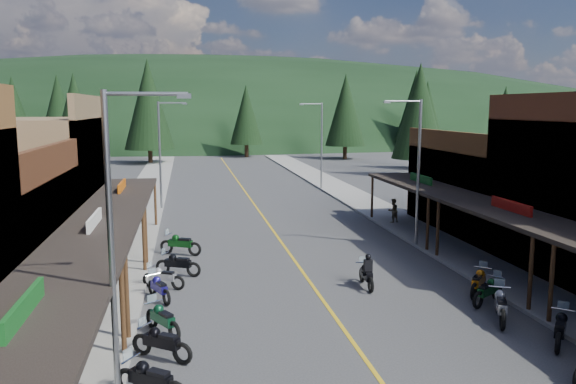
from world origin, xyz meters
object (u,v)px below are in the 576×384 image
pine_3 (246,115)px  pedestrian_east_b (393,211)px  bike_west_6 (161,341)px  rider_on_bike (367,273)px  pine_2 (148,104)px  pine_10 (75,114)px  pine_1 (58,110)px  bike_east_8 (479,280)px  pine_6 (505,114)px  bike_west_5 (151,378)px  bike_west_7 (163,318)px  bike_west_11 (180,243)px  streetlight_0 (117,233)px  pine_9 (427,117)px  bike_west_10 (178,263)px  bike_east_5 (561,327)px  streetlight_3 (320,142)px  pine_7 (13,110)px  pine_11 (419,111)px  pine_8 (14,124)px  streetlight_2 (416,166)px  bike_west_8 (159,287)px  bike_east_6 (501,304)px  bike_west_9 (163,276)px  shop_west_3 (23,185)px  bike_east_7 (488,290)px  pine_5 (416,105)px  streetlight_1 (162,150)px  pine_4 (346,110)px  shop_east_3 (497,189)px

pine_3 → pedestrian_east_b: (3.96, -52.18, -5.55)m
bike_west_6 → rider_on_bike: 9.95m
pine_2 → pine_10: bearing=-135.0°
pine_1 → bike_east_8: size_ratio=5.88×
pine_6 → bike_west_5: size_ratio=5.00×
bike_west_7 → bike_west_11: 10.41m
streetlight_0 → pine_9: (30.95, 51.00, 1.92)m
streetlight_0 → pine_6: 87.80m
bike_west_10 → pine_2: bearing=29.9°
bike_east_8 → bike_east_5: bearing=-47.0°
streetlight_0 → pedestrian_east_b: (14.91, 19.82, -3.52)m
streetlight_3 → pine_1: (-30.95, 40.00, 2.78)m
pine_7 → pine_11: (52.00, -38.00, -0.05)m
bike_west_5 → pedestrian_east_b: (14.21, 20.01, 0.31)m
pine_7 → pine_8: size_ratio=1.25×
streetlight_2 → bike_west_8: 15.29m
pine_7 → bike_east_6: bearing=-64.4°
pine_6 → bike_east_6: (-40.32, -66.81, -5.83)m
pine_1 → bike_west_9: size_ratio=6.55×
bike_west_9 → shop_west_3: bearing=70.5°
pine_8 → pine_7: bearing=105.5°
pine_2 → bike_east_6: 63.23m
shop_west_3 → pine_11: size_ratio=0.88×
bike_east_5 → bike_east_7: 3.91m
streetlight_0 → streetlight_3: bearing=68.9°
bike_east_6 → bike_west_5: bearing=-138.7°
streetlight_2 → bike_west_11: (-12.56, 0.54, -3.82)m
pine_2 → bike_west_9: (3.73, -54.89, -7.45)m
pine_5 → shop_west_3: bearing=-128.2°
pine_2 → pine_3: bearing=29.7°
streetlight_1 → pine_1: (-17.05, 48.00, 2.78)m
bike_west_8 → pine_9: bearing=29.8°
bike_east_5 → pine_10: bearing=154.3°
pine_3 → bike_east_5: 71.27m
bike_west_8 → streetlight_1: bearing=66.4°
streetlight_2 → bike_west_7: bearing=-143.0°
bike_west_9 → pine_11: bearing=-9.0°
streetlight_1 → pine_4: 45.54m
bike_west_8 → bike_west_9: (0.11, 1.48, -0.02)m
streetlight_2 → rider_on_bike: size_ratio=3.93×
bike_east_6 → bike_east_7: bearing=99.3°
shop_west_3 → bike_east_5: 26.15m
bike_west_6 → bike_west_11: bike_west_11 is taller
streetlight_3 → pine_8: pine_8 is taller
shop_east_3 → pine_7: 79.38m
streetlight_2 → pedestrian_east_b: 6.88m
shop_west_3 → shop_east_3: size_ratio=1.00×
streetlight_3 → pine_2: bearing=121.2°
pine_7 → rider_on_bike: bearing=-65.3°
bike_west_5 → bike_west_7: 4.33m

